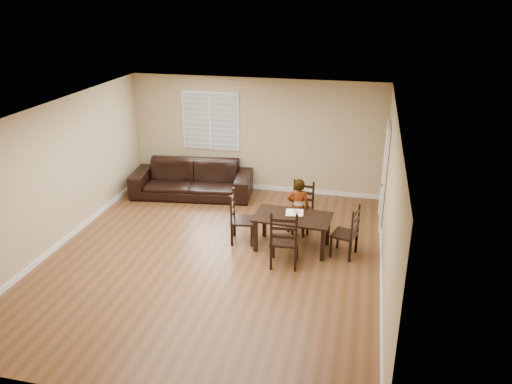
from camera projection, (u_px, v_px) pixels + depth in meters
The scene contains 11 objects.
ground at pixel (213, 258), 9.12m from camera, with size 7.00×7.00×0.00m, color brown.
room at pixel (215, 161), 8.59m from camera, with size 6.04×7.04×2.72m.
dining_table at pixel (293, 220), 9.26m from camera, with size 1.45×0.87×0.66m.
chair_near at pixel (302, 207), 10.11m from camera, with size 0.50×0.48×1.01m.
chair_far at pixel (284, 243), 8.59m from camera, with size 0.52×0.49×1.09m.
chair_left at pixel (236, 219), 9.56m from camera, with size 0.49×0.52×1.03m.
chair_right at pixel (351, 234), 9.00m from camera, with size 0.51×0.53×0.98m.
child at pixel (298, 208), 9.70m from camera, with size 0.44×0.29×1.22m, color gray.
napkin at pixel (294, 213), 9.36m from camera, with size 0.32×0.32×0.00m, color white.
donut at pixel (295, 211), 9.35m from camera, with size 0.11×0.11×0.04m.
sofa at pixel (192, 179), 11.72m from camera, with size 2.78×1.09×0.81m, color black.
Camera 1 is at (2.54, -7.61, 4.56)m, focal length 35.00 mm.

